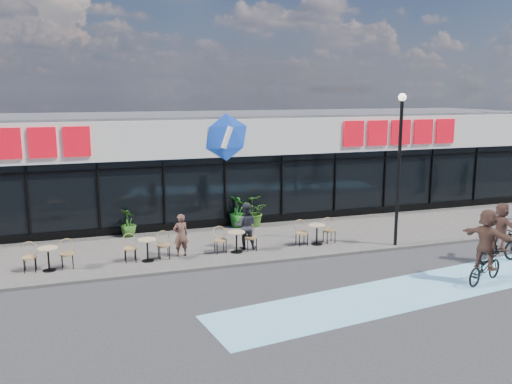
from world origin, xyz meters
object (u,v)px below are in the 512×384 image
at_px(cyclist_a, 486,250).
at_px(patron_right, 246,226).
at_px(potted_plant_right, 252,212).
at_px(patron_left, 181,235).
at_px(lamp_post, 399,157).
at_px(cyclist_b, 500,236).
at_px(potted_plant_left, 128,223).
at_px(potted_plant_mid, 238,211).

bearing_deg(cyclist_a, patron_right, 137.26).
relative_size(potted_plant_right, patron_left, 0.83).
bearing_deg(lamp_post, cyclist_a, -83.15).
xyz_separation_m(patron_right, cyclist_b, (7.62, -3.88, -0.03)).
bearing_deg(patron_left, lamp_post, 160.48).
bearing_deg(patron_left, potted_plant_left, -76.05).
bearing_deg(patron_left, potted_plant_mid, -143.38).
distance_m(patron_left, cyclist_a, 9.62).
height_order(potted_plant_mid, patron_right, patron_right).
distance_m(potted_plant_right, patron_left, 4.72).
distance_m(potted_plant_left, potted_plant_mid, 4.42).
height_order(potted_plant_mid, cyclist_a, cyclist_a).
height_order(patron_right, cyclist_a, cyclist_a).
height_order(potted_plant_right, patron_left, patron_left).
distance_m(lamp_post, potted_plant_mid, 6.91).
relative_size(potted_plant_left, patron_left, 0.74).
bearing_deg(cyclist_b, cyclist_a, -142.21).
height_order(potted_plant_left, cyclist_a, cyclist_a).
bearing_deg(patron_left, cyclist_a, 136.70).
distance_m(patron_right, cyclist_a, 7.85).
relative_size(lamp_post, patron_right, 3.31).
height_order(potted_plant_left, cyclist_b, cyclist_b).
xyz_separation_m(lamp_post, potted_plant_left, (-9.08, 4.31, -2.67)).
relative_size(potted_plant_right, cyclist_b, 0.60).
distance_m(cyclist_a, cyclist_b, 2.36).
height_order(lamp_post, cyclist_b, lamp_post).
relative_size(lamp_post, potted_plant_left, 5.03).
xyz_separation_m(potted_plant_left, potted_plant_mid, (4.42, 0.10, 0.11)).
xyz_separation_m(potted_plant_left, potted_plant_right, (5.01, -0.04, 0.06)).
xyz_separation_m(potted_plant_right, cyclist_a, (4.56, -8.27, 0.30)).
bearing_deg(cyclist_b, potted_plant_mid, 135.18).
distance_m(patron_left, cyclist_b, 10.65).
bearing_deg(cyclist_b, patron_left, 159.53).
bearing_deg(potted_plant_right, lamp_post, -46.36).
xyz_separation_m(potted_plant_mid, cyclist_a, (5.14, -8.40, 0.25)).
bearing_deg(potted_plant_mid, cyclist_b, -44.82).
bearing_deg(potted_plant_right, patron_left, -138.90).
relative_size(potted_plant_right, cyclist_a, 0.54).
relative_size(potted_plant_mid, cyclist_b, 0.65).
bearing_deg(potted_plant_right, potted_plant_left, 179.59).
relative_size(potted_plant_right, patron_right, 0.73).
xyz_separation_m(potted_plant_right, patron_left, (-3.56, -3.10, 0.13)).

